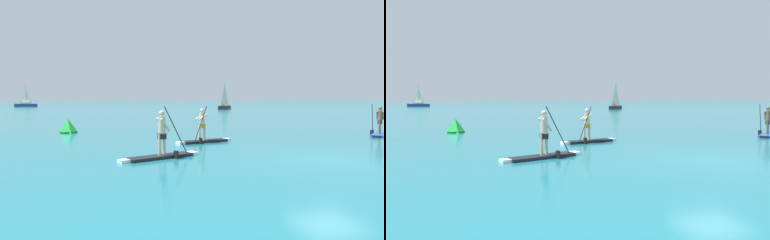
{
  "view_description": "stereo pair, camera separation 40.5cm",
  "coord_description": "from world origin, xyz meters",
  "views": [
    {
      "loc": [
        -8.67,
        -10.98,
        2.26
      ],
      "look_at": [
        -2.48,
        9.12,
        0.95
      ],
      "focal_mm": 33.51,
      "sensor_mm": 36.0,
      "label": 1
    },
    {
      "loc": [
        -8.28,
        -11.1,
        2.26
      ],
      "look_at": [
        -2.48,
        9.12,
        0.95
      ],
      "focal_mm": 33.51,
      "sensor_mm": 36.0,
      "label": 2
    }
  ],
  "objects": [
    {
      "name": "ground",
      "position": [
        0.0,
        0.0,
        0.0
      ],
      "size": [
        440.0,
        440.0,
        0.0
      ],
      "primitive_type": "plane",
      "color": "#1E727F"
    },
    {
      "name": "paddleboarder_near_left",
      "position": [
        -5.86,
        2.04,
        0.36
      ],
      "size": [
        3.25,
        1.54,
        1.99
      ],
      "rotation": [
        0.0,
        0.0,
        0.36
      ],
      "color": "black",
      "rests_on": "ground"
    },
    {
      "name": "paddleboarder_mid_center",
      "position": [
        -2.83,
        6.03,
        0.35
      ],
      "size": [
        3.13,
        1.24,
        1.86
      ],
      "rotation": [
        0.0,
        0.0,
        3.41
      ],
      "color": "black",
      "rests_on": "ground"
    },
    {
      "name": "paddleboarder_far_right",
      "position": [
        8.28,
        6.03,
        0.34
      ],
      "size": [
        2.62,
        2.22,
        1.9
      ],
      "rotation": [
        0.0,
        0.0,
        0.68
      ],
      "color": "blue",
      "rests_on": "ground"
    },
    {
      "name": "race_marker_buoy",
      "position": [
        -9.57,
        13.44,
        0.4
      ],
      "size": [
        1.15,
        1.15,
        0.93
      ],
      "color": "green",
      "rests_on": "ground"
    },
    {
      "name": "sailboat_left_horizon",
      "position": [
        -22.14,
        87.15,
        0.73
      ],
      "size": [
        5.26,
        1.82,
        5.6
      ],
      "rotation": [
        0.0,
        0.0,
        3.04
      ],
      "color": "navy",
      "rests_on": "ground"
    },
    {
      "name": "sailboat_right_horizon",
      "position": [
        18.49,
        55.17,
        0.71
      ],
      "size": [
        4.62,
        6.2,
        6.21
      ],
      "rotation": [
        0.0,
        0.0,
        1.04
      ],
      "color": "black",
      "rests_on": "ground"
    }
  ]
}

